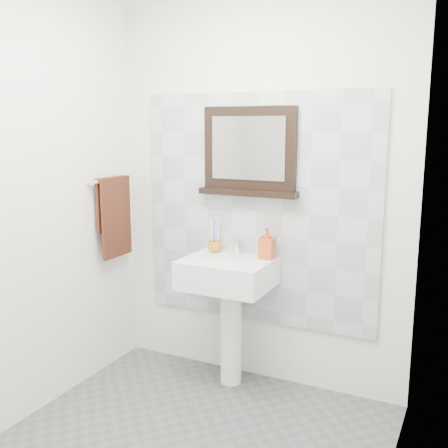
{
  "coord_description": "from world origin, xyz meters",
  "views": [
    {
      "loc": [
        1.29,
        -2.02,
        1.69
      ],
      "look_at": [
        0.03,
        0.55,
        1.15
      ],
      "focal_mm": 42.0,
      "sensor_mm": 36.0,
      "label": 1
    }
  ],
  "objects_px": {
    "toothbrush_cup": "(215,246)",
    "framed_mirror": "(250,154)",
    "soap_dispenser": "(267,243)",
    "hand_towel": "(114,211)",
    "pedestal_sink": "(228,287)"
  },
  "relations": [
    {
      "from": "framed_mirror",
      "to": "hand_towel",
      "type": "bearing_deg",
      "value": -164.78
    },
    {
      "from": "framed_mirror",
      "to": "hand_towel",
      "type": "xyz_separation_m",
      "value": [
        -0.9,
        -0.24,
        -0.4
      ]
    },
    {
      "from": "pedestal_sink",
      "to": "hand_towel",
      "type": "relative_size",
      "value": 1.75
    },
    {
      "from": "soap_dispenser",
      "to": "framed_mirror",
      "type": "relative_size",
      "value": 0.3
    },
    {
      "from": "toothbrush_cup",
      "to": "framed_mirror",
      "type": "relative_size",
      "value": 0.14
    },
    {
      "from": "framed_mirror",
      "to": "pedestal_sink",
      "type": "bearing_deg",
      "value": -107.87
    },
    {
      "from": "toothbrush_cup",
      "to": "framed_mirror",
      "type": "distance_m",
      "value": 0.66
    },
    {
      "from": "soap_dispenser",
      "to": "hand_towel",
      "type": "distance_m",
      "value": 1.08
    },
    {
      "from": "pedestal_sink",
      "to": "soap_dispenser",
      "type": "xyz_separation_m",
      "value": [
        0.22,
        0.12,
        0.28
      ]
    },
    {
      "from": "toothbrush_cup",
      "to": "soap_dispenser",
      "type": "height_order",
      "value": "soap_dispenser"
    },
    {
      "from": "soap_dispenser",
      "to": "toothbrush_cup",
      "type": "bearing_deg",
      "value": 179.4
    },
    {
      "from": "pedestal_sink",
      "to": "framed_mirror",
      "type": "relative_size",
      "value": 1.45
    },
    {
      "from": "framed_mirror",
      "to": "soap_dispenser",
      "type": "bearing_deg",
      "value": -23.88
    },
    {
      "from": "pedestal_sink",
      "to": "framed_mirror",
      "type": "xyz_separation_m",
      "value": [
        0.06,
        0.19,
        0.84
      ]
    },
    {
      "from": "toothbrush_cup",
      "to": "soap_dispenser",
      "type": "relative_size",
      "value": 0.47
    }
  ]
}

